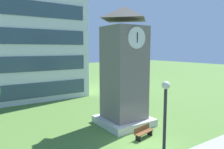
% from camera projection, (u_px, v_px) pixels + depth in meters
% --- Properties ---
extents(ground_plane, '(160.00, 160.00, 0.00)m').
position_uv_depth(ground_plane, '(146.00, 144.00, 14.71)').
color(ground_plane, '#567F38').
extents(clock_tower, '(4.15, 4.15, 10.06)m').
position_uv_depth(clock_tower, '(124.00, 73.00, 18.17)').
color(clock_tower, slate).
rests_on(clock_tower, ground).
extents(park_bench, '(1.86, 0.83, 0.88)m').
position_uv_depth(park_bench, '(143.00, 132.00, 15.73)').
color(park_bench, brown).
rests_on(park_bench, ground).
extents(street_lamp, '(0.36, 0.36, 5.19)m').
position_uv_depth(street_lamp, '(165.00, 124.00, 9.30)').
color(street_lamp, '#333338').
rests_on(street_lamp, ground).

